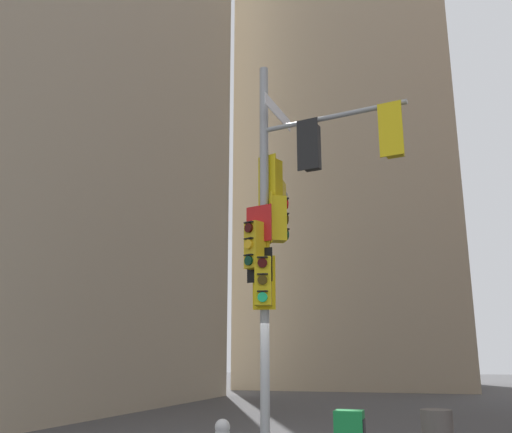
# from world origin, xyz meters

# --- Properties ---
(building_mid_block) EXTENTS (13.62, 13.62, 35.92)m
(building_mid_block) POSITION_xyz_m (-1.18, 27.38, 17.96)
(building_mid_block) COLOR tan
(building_mid_block) RESTS_ON ground
(signal_pole_assembly) EXTENTS (3.57, 3.33, 8.39)m
(signal_pole_assembly) POSITION_xyz_m (0.46, 0.05, 4.90)
(signal_pole_assembly) COLOR #9EA0A3
(signal_pole_assembly) RESTS_ON ground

